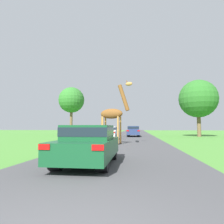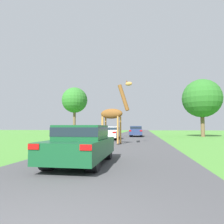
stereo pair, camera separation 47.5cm
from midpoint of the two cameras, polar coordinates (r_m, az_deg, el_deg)
The scene contains 7 objects.
road at distance 31.85m, azimuth 5.09°, elevation -6.70°, with size 6.81×120.00×0.00m.
giraffe_near_road at distance 15.89m, azimuth -0.36°, elevation -0.26°, with size 2.71×1.15×5.02m.
car_lead_maroon at distance 7.46m, azimuth -8.55°, elevation -8.88°, with size 1.81×4.02×1.41m.
car_queue_right at distance 21.83m, azimuth -1.56°, elevation -5.87°, with size 1.88×4.80×1.38m.
car_queue_left at distance 28.77m, azimuth 5.67°, elevation -5.39°, with size 1.74×4.56×1.48m.
tree_left_edge at distance 30.33m, azimuth 22.98°, elevation 3.48°, with size 5.27×5.27×7.93m.
tree_centre_back at distance 32.63m, azimuth -11.91°, elevation 3.32°, with size 4.07×4.07×7.69m.
Camera 1 is at (0.92, -1.83, 1.35)m, focal length 32.00 mm.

